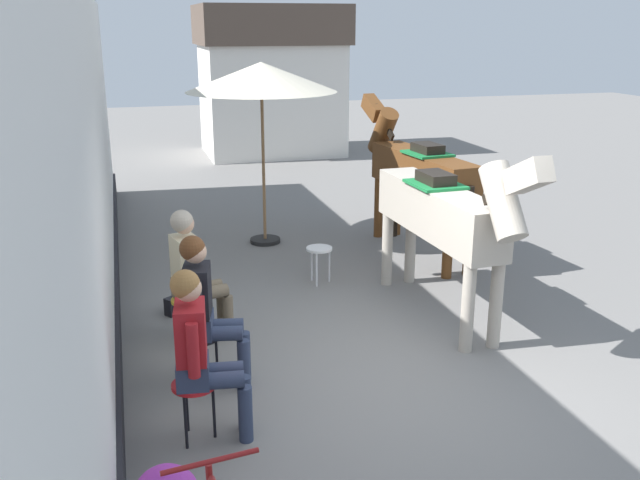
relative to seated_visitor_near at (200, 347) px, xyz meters
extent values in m
plane|color=slate|center=(1.76, 3.30, -0.78)|extent=(40.00, 40.00, 0.00)
cube|color=white|center=(-0.79, 1.80, 0.92)|extent=(0.30, 14.00, 3.40)
cube|color=black|center=(-0.77, 1.80, -0.60)|extent=(0.34, 14.00, 0.36)
cube|color=silver|center=(3.16, 12.14, 0.52)|extent=(3.20, 2.40, 2.60)
cube|color=brown|center=(3.16, 12.14, 2.27)|extent=(3.40, 2.60, 0.90)
cylinder|color=red|center=(-0.06, 0.01, -0.31)|extent=(0.34, 0.34, 0.03)
cylinder|color=black|center=(0.07, -0.01, -0.55)|extent=(0.02, 0.02, 0.45)
cylinder|color=black|center=(-0.12, 0.14, -0.55)|extent=(0.02, 0.02, 0.45)
cylinder|color=black|center=(-0.15, -0.10, -0.55)|extent=(0.02, 0.02, 0.45)
cube|color=#2D3851|center=(-0.06, 0.01, -0.20)|extent=(0.28, 0.35, 0.20)
cube|color=maroon|center=(-0.06, 0.01, 0.12)|extent=(0.26, 0.37, 0.44)
sphere|color=tan|center=(-0.06, 0.01, 0.47)|extent=(0.20, 0.20, 0.20)
sphere|color=olive|center=(-0.08, 0.01, 0.50)|extent=(0.22, 0.22, 0.22)
cylinder|color=#2D3851|center=(0.13, 0.06, -0.25)|extent=(0.39, 0.18, 0.13)
cylinder|color=#2D3851|center=(0.32, 0.04, -0.55)|extent=(0.11, 0.11, 0.46)
cylinder|color=#2D3851|center=(0.11, -0.10, -0.25)|extent=(0.39, 0.18, 0.13)
cylinder|color=#2D3851|center=(0.30, -0.12, -0.55)|extent=(0.11, 0.11, 0.46)
cylinder|color=maroon|center=(-0.02, 0.20, 0.07)|extent=(0.09, 0.09, 0.42)
cylinder|color=maroon|center=(-0.07, -0.19, 0.07)|extent=(0.09, 0.09, 0.42)
cylinder|color=black|center=(0.08, 0.85, -0.31)|extent=(0.34, 0.34, 0.03)
cylinder|color=black|center=(0.21, 0.82, -0.55)|extent=(0.02, 0.02, 0.45)
cylinder|color=black|center=(0.03, 0.98, -0.55)|extent=(0.02, 0.02, 0.45)
cylinder|color=black|center=(-0.02, 0.74, -0.55)|extent=(0.02, 0.02, 0.45)
cube|color=#2D3851|center=(0.08, 0.85, -0.20)|extent=(0.30, 0.36, 0.20)
cube|color=black|center=(0.08, 0.85, 0.12)|extent=(0.29, 0.38, 0.44)
sphere|color=tan|center=(0.08, 0.85, 0.47)|extent=(0.20, 0.20, 0.20)
sphere|color=#593319|center=(0.06, 0.85, 0.50)|extent=(0.22, 0.22, 0.22)
cylinder|color=#2D3851|center=(0.28, 0.88, -0.25)|extent=(0.40, 0.21, 0.13)
cylinder|color=#2D3851|center=(0.46, 0.84, -0.55)|extent=(0.11, 0.11, 0.46)
cylinder|color=#2D3851|center=(0.24, 0.73, -0.25)|extent=(0.40, 0.21, 0.13)
cylinder|color=#2D3851|center=(0.43, 0.69, -0.55)|extent=(0.11, 0.11, 0.46)
cylinder|color=black|center=(0.14, 1.04, 0.07)|extent=(0.09, 0.09, 0.42)
cylinder|color=black|center=(0.05, 0.65, 0.07)|extent=(0.09, 0.09, 0.42)
cylinder|color=gold|center=(0.07, 1.74, -0.31)|extent=(0.34, 0.34, 0.03)
cylinder|color=black|center=(0.20, 1.77, -0.55)|extent=(0.02, 0.02, 0.45)
cylinder|color=black|center=(-0.03, 1.84, -0.55)|extent=(0.02, 0.02, 0.45)
cylinder|color=black|center=(0.03, 1.60, -0.55)|extent=(0.02, 0.02, 0.45)
cube|color=brown|center=(0.07, 1.74, -0.20)|extent=(0.31, 0.37, 0.20)
cube|color=beige|center=(0.07, 1.74, 0.12)|extent=(0.29, 0.38, 0.44)
sphere|color=tan|center=(0.07, 1.74, 0.47)|extent=(0.20, 0.20, 0.20)
sphere|color=#B2A38E|center=(0.05, 1.73, 0.50)|extent=(0.22, 0.22, 0.22)
cylinder|color=brown|center=(0.23, 1.86, -0.25)|extent=(0.40, 0.22, 0.13)
cylinder|color=brown|center=(0.42, 1.91, -0.55)|extent=(0.11, 0.11, 0.46)
cylinder|color=brown|center=(0.27, 1.71, -0.25)|extent=(0.40, 0.22, 0.13)
cylinder|color=brown|center=(0.46, 1.75, -0.55)|extent=(0.11, 0.11, 0.46)
cylinder|color=beige|center=(0.04, 1.94, 0.07)|extent=(0.09, 0.09, 0.42)
cylinder|color=beige|center=(0.14, 1.55, 0.07)|extent=(0.09, 0.09, 0.42)
cube|color=#B2A899|center=(2.76, 1.81, 0.38)|extent=(0.53, 2.22, 0.52)
cylinder|color=#B2A899|center=(2.96, 0.84, -0.33)|extent=(0.13, 0.13, 0.90)
cylinder|color=#B2A899|center=(2.65, 0.82, -0.33)|extent=(0.13, 0.13, 0.90)
cylinder|color=#B2A899|center=(2.88, 2.77, -0.33)|extent=(0.13, 0.13, 0.90)
cylinder|color=#B2A899|center=(2.57, 2.76, -0.33)|extent=(0.13, 0.13, 0.90)
cylinder|color=#B2A899|center=(2.81, 0.61, 0.77)|extent=(0.31, 0.64, 0.73)
cube|color=#B2A899|center=(2.83, 0.27, 1.08)|extent=(0.20, 0.54, 0.40)
cube|color=black|center=(2.81, 0.63, 0.91)|extent=(0.07, 0.63, 0.48)
cylinder|color=black|center=(2.72, 2.95, 0.11)|extent=(0.10, 0.10, 0.65)
cube|color=#197238|center=(2.76, 1.91, 0.66)|extent=(0.52, 0.62, 0.03)
cube|color=black|center=(2.76, 1.91, 0.73)|extent=(0.30, 0.45, 0.12)
cube|color=brown|center=(3.44, 3.74, 0.38)|extent=(0.67, 2.23, 0.52)
cylinder|color=brown|center=(3.18, 4.70, -0.33)|extent=(0.13, 0.13, 0.90)
cylinder|color=brown|center=(3.49, 4.73, -0.33)|extent=(0.13, 0.13, 0.90)
cylinder|color=brown|center=(3.38, 2.77, -0.33)|extent=(0.13, 0.13, 0.90)
cylinder|color=brown|center=(3.69, 2.80, -0.33)|extent=(0.13, 0.13, 0.90)
cylinder|color=brown|center=(3.31, 4.93, 0.77)|extent=(0.34, 0.66, 0.73)
cube|color=brown|center=(3.27, 5.27, 1.08)|extent=(0.23, 0.54, 0.40)
cube|color=black|center=(3.31, 4.91, 0.91)|extent=(0.11, 0.63, 0.48)
cylinder|color=black|center=(3.56, 2.60, 0.11)|extent=(0.11, 0.11, 0.65)
cube|color=#197238|center=(3.45, 3.64, 0.66)|extent=(0.56, 0.65, 0.03)
cube|color=black|center=(3.45, 3.64, 0.73)|extent=(0.32, 0.47, 0.12)
cylinder|color=maroon|center=(-0.15, -1.78, 0.23)|extent=(0.50, 0.09, 0.03)
cylinder|color=black|center=(1.48, 4.87, -0.75)|extent=(0.44, 0.44, 0.06)
cylinder|color=olive|center=(1.48, 4.87, 0.32)|extent=(0.04, 0.04, 2.20)
cone|color=beige|center=(1.48, 4.87, 1.60)|extent=(2.10, 2.10, 0.40)
cylinder|color=white|center=(1.78, 3.03, -0.33)|extent=(0.32, 0.32, 0.03)
cylinder|color=silver|center=(1.91, 3.03, -0.56)|extent=(0.02, 0.02, 0.43)
cylinder|color=silver|center=(1.72, 3.14, -0.56)|extent=(0.02, 0.02, 0.43)
cylinder|color=silver|center=(1.72, 2.92, -0.56)|extent=(0.02, 0.02, 0.43)
cube|color=black|center=(0.01, 2.55, -0.68)|extent=(0.30, 0.26, 0.20)
camera|label=1|loc=(-0.44, -4.81, 2.31)|focal=39.34mm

